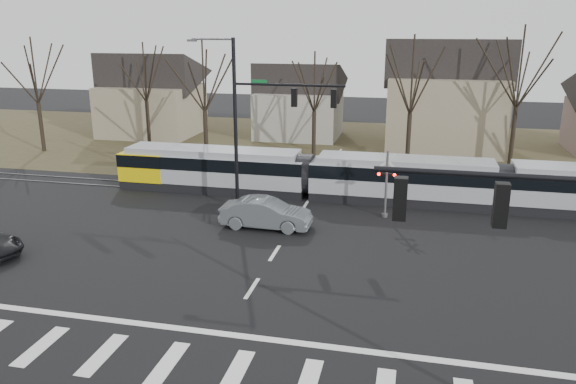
# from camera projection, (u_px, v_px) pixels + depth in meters

# --- Properties ---
(ground) EXTENTS (140.00, 140.00, 0.00)m
(ground) POSITION_uv_depth(u_px,v_px,m) (238.00, 311.00, 22.25)
(ground) COLOR black
(grass_verge) EXTENTS (140.00, 28.00, 0.01)m
(grass_verge) POSITION_uv_depth(u_px,v_px,m) (343.00, 147.00, 52.16)
(grass_verge) COLOR #38331E
(grass_verge) RESTS_ON ground
(crosswalk) EXTENTS (27.00, 2.60, 0.01)m
(crosswalk) POSITION_uv_depth(u_px,v_px,m) (201.00, 368.00, 18.51)
(crosswalk) COLOR silver
(crosswalk) RESTS_ON ground
(stop_line) EXTENTS (28.00, 0.35, 0.01)m
(stop_line) POSITION_uv_depth(u_px,v_px,m) (223.00, 334.00, 20.57)
(stop_line) COLOR silver
(stop_line) RESTS_ON ground
(lane_dashes) EXTENTS (0.18, 30.00, 0.01)m
(lane_dashes) POSITION_uv_depth(u_px,v_px,m) (311.00, 196.00, 37.20)
(lane_dashes) COLOR silver
(lane_dashes) RESTS_ON ground
(rail_pair) EXTENTS (90.00, 1.52, 0.06)m
(rail_pair) POSITION_uv_depth(u_px,v_px,m) (311.00, 196.00, 37.01)
(rail_pair) COLOR #59595E
(rail_pair) RESTS_ON ground
(tram) EXTENTS (37.92, 2.82, 2.87)m
(tram) POSITION_uv_depth(u_px,v_px,m) (401.00, 178.00, 35.53)
(tram) COLOR gray
(tram) RESTS_ON ground
(sedan) EXTENTS (1.83, 5.07, 1.66)m
(sedan) POSITION_uv_depth(u_px,v_px,m) (266.00, 213.00, 31.15)
(sedan) COLOR #5A5E62
(sedan) RESTS_ON ground
(signal_pole_near_right) EXTENTS (6.72, 0.44, 8.00)m
(signal_pole_near_right) POSITION_uv_depth(u_px,v_px,m) (569.00, 281.00, 13.02)
(signal_pole_near_right) COLOR black
(signal_pole_near_right) RESTS_ON ground
(signal_pole_far) EXTENTS (9.28, 0.44, 10.20)m
(signal_pole_far) POSITION_uv_depth(u_px,v_px,m) (261.00, 117.00, 32.82)
(signal_pole_far) COLOR black
(signal_pole_far) RESTS_ON ground
(rail_crossing_signal) EXTENTS (1.08, 0.36, 4.00)m
(rail_crossing_signal) POSITION_uv_depth(u_px,v_px,m) (386.00, 186.00, 32.61)
(rail_crossing_signal) COLOR #59595B
(rail_crossing_signal) RESTS_ON ground
(tree_row) EXTENTS (59.20, 7.20, 10.00)m
(tree_row) POSITION_uv_depth(u_px,v_px,m) (360.00, 102.00, 44.70)
(tree_row) COLOR black
(tree_row) RESTS_ON ground
(house_a) EXTENTS (9.72, 8.64, 8.60)m
(house_a) POSITION_uv_depth(u_px,v_px,m) (151.00, 91.00, 56.99)
(house_a) COLOR gray
(house_a) RESTS_ON ground
(house_b) EXTENTS (8.64, 7.56, 7.65)m
(house_b) POSITION_uv_depth(u_px,v_px,m) (299.00, 97.00, 55.82)
(house_b) COLOR gray
(house_b) RESTS_ON ground
(house_c) EXTENTS (10.80, 8.64, 10.10)m
(house_c) POSITION_uv_depth(u_px,v_px,m) (447.00, 91.00, 49.69)
(house_c) COLOR gray
(house_c) RESTS_ON ground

